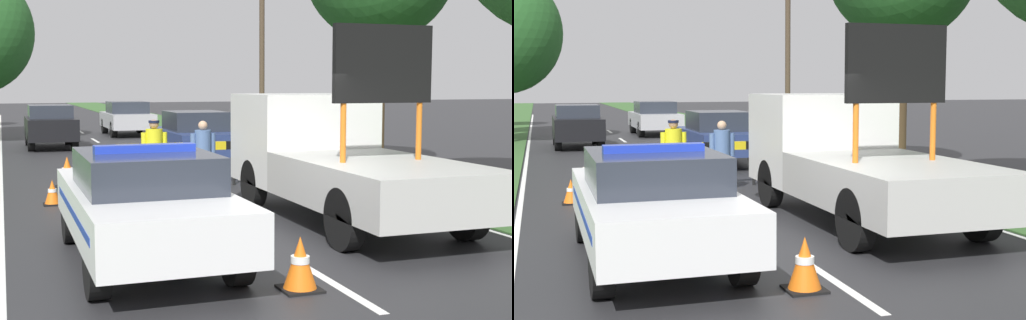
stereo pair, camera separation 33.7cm
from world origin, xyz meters
TOP-DOWN VIEW (x-y plane):
  - ground_plane at (0.00, 0.00)m, footprint 160.00×160.00m
  - lane_markings at (0.00, 16.42)m, footprint 7.50×61.86m
  - grass_verge_right at (5.67, 20.00)m, footprint 3.74×120.00m
  - police_car at (-1.90, 0.08)m, footprint 1.86×4.86m
  - work_truck at (1.90, 2.21)m, footprint 2.28×6.10m
  - road_barrier at (0.22, 6.52)m, footprint 3.01×0.08m
  - police_officer at (-0.54, 6.04)m, footprint 0.57×0.36m
  - pedestrian_civilian at (0.45, 5.68)m, footprint 0.56×0.36m
  - traffic_cone_near_police at (-2.26, 7.43)m, footprint 0.52×0.52m
  - traffic_cone_centre_front at (-2.75, 5.10)m, footprint 0.35×0.35m
  - traffic_cone_near_truck at (-0.94, 4.81)m, footprint 0.46×0.46m
  - traffic_cone_behind_barrier at (-0.48, -1.83)m, footprint 0.45×0.45m
  - queued_car_hatch_blue at (1.65, 10.94)m, footprint 1.76×4.24m
  - queued_car_sedan_black at (-1.94, 18.02)m, footprint 1.71×4.04m
  - queued_car_sedan_silver at (1.79, 23.53)m, footprint 1.89×4.52m
  - utility_pole at (5.78, 16.50)m, footprint 1.20×0.20m

SIDE VIEW (x-z plane):
  - ground_plane at x=0.00m, z-range 0.00..0.00m
  - lane_markings at x=0.00m, z-range 0.00..0.01m
  - grass_verge_right at x=5.67m, z-range 0.00..0.03m
  - traffic_cone_centre_front at x=-2.75m, z-range 0.00..0.49m
  - traffic_cone_behind_barrier at x=-0.48m, z-range 0.00..0.62m
  - traffic_cone_near_truck at x=-0.94m, z-range 0.00..0.63m
  - traffic_cone_near_police at x=-2.26m, z-range 0.00..0.71m
  - police_car at x=-1.90m, z-range 0.01..1.58m
  - queued_car_sedan_silver at x=1.79m, z-range 0.03..1.57m
  - queued_car_hatch_blue at x=1.65m, z-range 0.04..1.59m
  - queued_car_sedan_black at x=-1.94m, z-range 0.03..1.60m
  - road_barrier at x=0.22m, z-range 0.34..1.37m
  - pedestrian_civilian at x=0.45m, z-range 0.13..1.69m
  - police_officer at x=-0.54m, z-range 0.15..1.73m
  - work_truck at x=1.90m, z-range -0.55..2.70m
  - utility_pole at x=5.78m, z-range 0.12..7.59m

